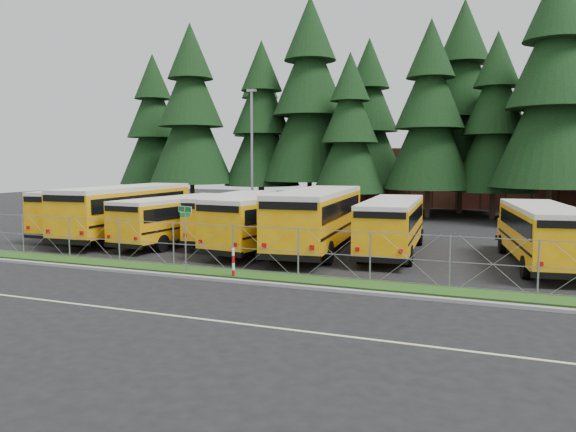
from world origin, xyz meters
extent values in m
plane|color=black|center=(0.00, 0.00, 0.00)|extent=(120.00, 120.00, 0.00)
cube|color=gray|center=(0.00, -3.10, 0.06)|extent=(50.00, 0.25, 0.12)
cube|color=#1A4012|center=(0.00, -1.70, 0.03)|extent=(50.00, 1.40, 0.06)
cube|color=beige|center=(0.00, -8.00, 0.01)|extent=(50.00, 0.12, 0.01)
cube|color=brown|center=(6.00, 40.00, 3.00)|extent=(22.00, 10.00, 6.00)
cylinder|color=gray|center=(-2.73, -2.01, 1.40)|extent=(0.06, 0.06, 2.80)
cube|color=#0C5925|center=(-2.73, -2.01, 2.68)|extent=(0.77, 0.26, 0.22)
cube|color=white|center=(-2.73, -2.01, 2.68)|extent=(0.81, 0.27, 0.26)
cube|color=#0C5925|center=(-2.73, -2.01, 2.44)|extent=(0.19, 0.53, 0.18)
cylinder|color=#B20C0C|center=(-0.33, -2.26, 0.60)|extent=(0.11, 0.11, 1.20)
cylinder|color=gray|center=(-8.73, 17.08, 5.00)|extent=(0.20, 0.20, 10.00)
cube|color=gray|center=(-8.73, 17.08, 10.05)|extent=(0.70, 0.35, 0.18)
camera|label=1|loc=(10.09, -22.21, 4.71)|focal=35.00mm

